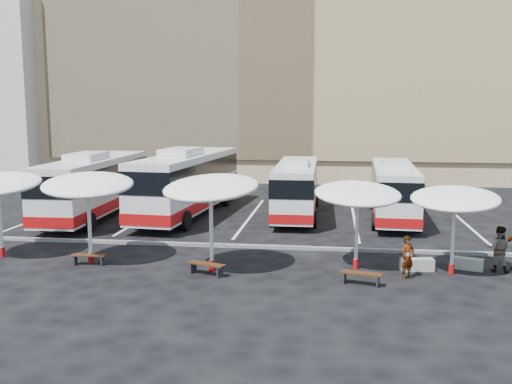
# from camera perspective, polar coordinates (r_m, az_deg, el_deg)

# --- Properties ---
(ground) EXTENTS (120.00, 120.00, 0.00)m
(ground) POSITION_cam_1_polar(r_m,az_deg,el_deg) (25.60, -3.13, -5.80)
(ground) COLOR black
(ground) RESTS_ON ground
(sandstone_building) EXTENTS (42.00, 18.25, 29.60)m
(sandstone_building) POSITION_cam_1_polar(r_m,az_deg,el_deg) (56.82, 2.98, 14.74)
(sandstone_building) COLOR tan
(sandstone_building) RESTS_ON ground
(curb_divider) EXTENTS (34.00, 0.25, 0.15)m
(curb_divider) POSITION_cam_1_polar(r_m,az_deg,el_deg) (26.06, -2.92, -5.37)
(curb_divider) COLOR black
(curb_divider) RESTS_ON ground
(bay_lines) EXTENTS (24.15, 12.00, 0.01)m
(bay_lines) POSITION_cam_1_polar(r_m,az_deg,el_deg) (33.31, -0.56, -2.48)
(bay_lines) COLOR white
(bay_lines) RESTS_ON ground
(bus_0) EXTENTS (3.07, 12.10, 3.82)m
(bus_0) POSITION_cam_1_polar(r_m,az_deg,el_deg) (34.22, -15.80, 0.80)
(bus_0) COLOR silver
(bus_0) RESTS_ON ground
(bus_1) EXTENTS (3.78, 12.89, 4.03)m
(bus_1) POSITION_cam_1_polar(r_m,az_deg,el_deg) (33.75, -6.83, 1.14)
(bus_1) COLOR silver
(bus_1) RESTS_ON ground
(bus_2) EXTENTS (2.63, 10.77, 3.41)m
(bus_2) POSITION_cam_1_polar(r_m,az_deg,el_deg) (33.68, 4.06, 0.61)
(bus_2) COLOR silver
(bus_2) RESTS_ON ground
(bus_3) EXTENTS (2.85, 10.80, 3.40)m
(bus_3) POSITION_cam_1_polar(r_m,az_deg,el_deg) (33.52, 13.58, 0.36)
(bus_3) COLOR silver
(bus_3) RESTS_ON ground
(sunshade_1) EXTENTS (4.41, 4.44, 3.78)m
(sunshade_1) POSITION_cam_1_polar(r_m,az_deg,el_deg) (23.76, -16.47, 0.66)
(sunshade_1) COLOR silver
(sunshade_1) RESTS_ON ground
(sunshade_2) EXTENTS (4.61, 4.64, 3.84)m
(sunshade_2) POSITION_cam_1_polar(r_m,az_deg,el_deg) (21.70, -4.54, 0.40)
(sunshade_2) COLOR silver
(sunshade_2) RESTS_ON ground
(sunshade_3) EXTENTS (3.94, 3.98, 3.49)m
(sunshade_3) POSITION_cam_1_polar(r_m,az_deg,el_deg) (22.37, 10.13, -0.21)
(sunshade_3) COLOR silver
(sunshade_3) RESTS_ON ground
(sunshade_4) EXTENTS (4.00, 4.03, 3.41)m
(sunshade_4) POSITION_cam_1_polar(r_m,az_deg,el_deg) (22.55, 19.28, -0.67)
(sunshade_4) COLOR silver
(sunshade_4) RESTS_ON ground
(wood_bench_1) EXTENTS (1.42, 0.50, 0.43)m
(wood_bench_1) POSITION_cam_1_polar(r_m,az_deg,el_deg) (24.05, -16.38, -6.25)
(wood_bench_1) COLOR black
(wood_bench_1) RESTS_ON ground
(wood_bench_2) EXTENTS (1.55, 0.92, 0.46)m
(wood_bench_2) POSITION_cam_1_polar(r_m,az_deg,el_deg) (21.78, -4.99, -7.38)
(wood_bench_2) COLOR black
(wood_bench_2) RESTS_ON ground
(wood_bench_3) EXTENTS (1.55, 0.76, 0.46)m
(wood_bench_3) POSITION_cam_1_polar(r_m,az_deg,el_deg) (20.86, 10.47, -8.21)
(wood_bench_3) COLOR black
(wood_bench_3) RESTS_ON ground
(conc_bench_0) EXTENTS (1.31, 0.60, 0.47)m
(conc_bench_0) POSITION_cam_1_polar(r_m,az_deg,el_deg) (23.18, 15.81, -7.01)
(conc_bench_0) COLOR gray
(conc_bench_0) RESTS_ON ground
(conc_bench_1) EXTENTS (1.27, 0.79, 0.45)m
(conc_bench_1) POSITION_cam_1_polar(r_m,az_deg,el_deg) (23.96, 20.33, -6.74)
(conc_bench_1) COLOR gray
(conc_bench_1) RESTS_ON ground
(passenger_0) EXTENTS (0.70, 0.67, 1.62)m
(passenger_0) POSITION_cam_1_polar(r_m,az_deg,el_deg) (21.85, 14.94, -6.36)
(passenger_0) COLOR black
(passenger_0) RESTS_ON ground
(passenger_1) EXTENTS (1.06, 0.95, 1.80)m
(passenger_1) POSITION_cam_1_polar(r_m,az_deg,el_deg) (23.89, 23.14, -5.28)
(passenger_1) COLOR black
(passenger_1) RESTS_ON ground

